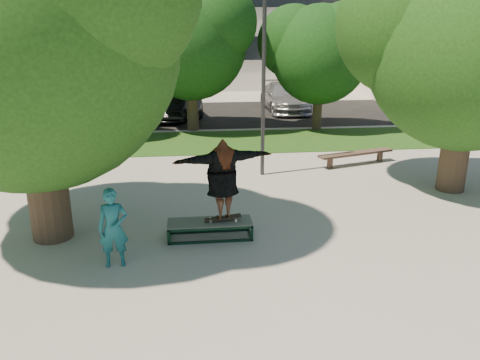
{
  "coord_description": "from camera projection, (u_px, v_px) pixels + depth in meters",
  "views": [
    {
      "loc": [
        -1.24,
        -8.64,
        4.3
      ],
      "look_at": [
        -0.19,
        0.6,
        1.28
      ],
      "focal_mm": 35.0,
      "sensor_mm": 36.0,
      "label": 1
    }
  ],
  "objects": [
    {
      "name": "ground",
      "position": [
        252.0,
        248.0,
        9.63
      ],
      "size": [
        120.0,
        120.0,
        0.0
      ],
      "primitive_type": "plane",
      "color": "gray",
      "rests_on": "ground"
    },
    {
      "name": "grass_strip",
      "position": [
        244.0,
        141.0,
        18.71
      ],
      "size": [
        30.0,
        4.0,
        0.02
      ],
      "primitive_type": "cube",
      "color": "#194212",
      "rests_on": "ground"
    },
    {
      "name": "asphalt_strip",
      "position": [
        211.0,
        114.0,
        24.75
      ],
      "size": [
        40.0,
        8.0,
        0.01
      ],
      "primitive_type": "cube",
      "color": "black",
      "rests_on": "ground"
    },
    {
      "name": "tree_left",
      "position": [
        22.0,
        22.0,
        8.84
      ],
      "size": [
        6.96,
        5.95,
        7.12
      ],
      "color": "#38281E",
      "rests_on": "ground"
    },
    {
      "name": "tree_right",
      "position": [
        467.0,
        37.0,
        11.91
      ],
      "size": [
        6.24,
        5.33,
        6.51
      ],
      "color": "#38281E",
      "rests_on": "ground"
    },
    {
      "name": "bg_tree_left",
      "position": [
        48.0,
        44.0,
        18.24
      ],
      "size": [
        5.28,
        4.51,
        5.77
      ],
      "color": "#38281E",
      "rests_on": "ground"
    },
    {
      "name": "bg_tree_mid",
      "position": [
        188.0,
        36.0,
        19.69
      ],
      "size": [
        5.76,
        4.92,
        6.24
      ],
      "color": "#38281E",
      "rests_on": "ground"
    },
    {
      "name": "bg_tree_right",
      "position": [
        318.0,
        48.0,
        19.96
      ],
      "size": [
        5.04,
        4.31,
        5.43
      ],
      "color": "#38281E",
      "rests_on": "ground"
    },
    {
      "name": "lamppost",
      "position": [
        264.0,
        70.0,
        13.49
      ],
      "size": [
        0.25,
        0.15,
        6.11
      ],
      "color": "#2D2D30",
      "rests_on": "ground"
    },
    {
      "name": "side_building",
      "position": [
        475.0,
        33.0,
        31.12
      ],
      "size": [
        15.0,
        10.0,
        8.0
      ],
      "primitive_type": "cube",
      "color": "silver",
      "rests_on": "ground"
    },
    {
      "name": "grind_box",
      "position": [
        210.0,
        229.0,
        10.04
      ],
      "size": [
        1.8,
        0.6,
        0.38
      ],
      "color": "#103121",
      "rests_on": "ground"
    },
    {
      "name": "skater_rig",
      "position": [
        223.0,
        179.0,
        9.73
      ],
      "size": [
        2.19,
        1.05,
        1.8
      ],
      "rotation": [
        0.0,
        0.0,
        3.38
      ],
      "color": "white",
      "rests_on": "grind_box"
    },
    {
      "name": "bystander",
      "position": [
        113.0,
        228.0,
        8.7
      ],
      "size": [
        0.59,
        0.42,
        1.53
      ],
      "primitive_type": "imported",
      "rotation": [
        0.0,
        0.0,
        0.09
      ],
      "color": "#1B6169",
      "rests_on": "ground"
    },
    {
      "name": "bench",
      "position": [
        356.0,
        154.0,
        15.41
      ],
      "size": [
        2.73,
        1.17,
        0.42
      ],
      "rotation": [
        0.0,
        0.0,
        0.3
      ],
      "color": "#4F3A2F",
      "rests_on": "ground"
    },
    {
      "name": "car_silver_a",
      "position": [
        41.0,
        107.0,
        21.82
      ],
      "size": [
        2.68,
        4.94,
        1.6
      ],
      "primitive_type": "imported",
      "rotation": [
        0.0,
        0.0,
        -0.18
      ],
      "color": "#ACADB1",
      "rests_on": "asphalt_strip"
    },
    {
      "name": "car_dark",
      "position": [
        172.0,
        106.0,
        23.04
      ],
      "size": [
        1.69,
        4.12,
        1.33
      ],
      "primitive_type": "imported",
      "rotation": [
        0.0,
        0.0,
        -0.07
      ],
      "color": "black",
      "rests_on": "asphalt_strip"
    },
    {
      "name": "car_grey",
      "position": [
        172.0,
        99.0,
        24.44
      ],
      "size": [
        3.29,
        5.94,
        1.57
      ],
      "primitive_type": "imported",
      "rotation": [
        0.0,
        0.0,
        0.12
      ],
      "color": "#57575B",
      "rests_on": "asphalt_strip"
    },
    {
      "name": "car_silver_b",
      "position": [
        285.0,
        97.0,
        25.42
      ],
      "size": [
        2.12,
        5.18,
        1.5
      ],
      "primitive_type": "imported",
      "rotation": [
        0.0,
        0.0,
        0.0
      ],
      "color": "#ABACB0",
      "rests_on": "asphalt_strip"
    }
  ]
}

